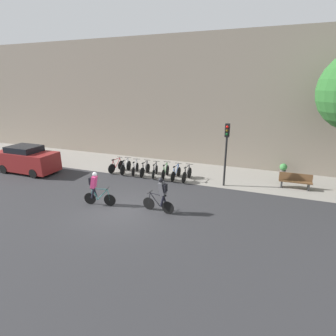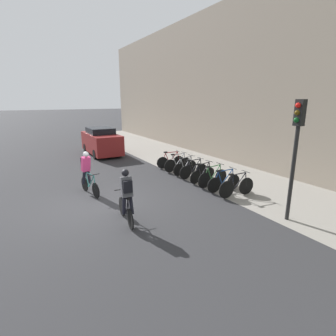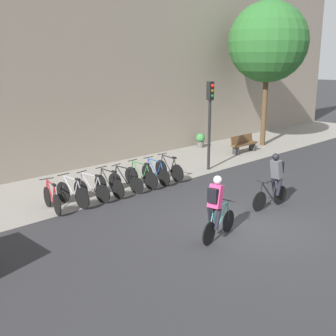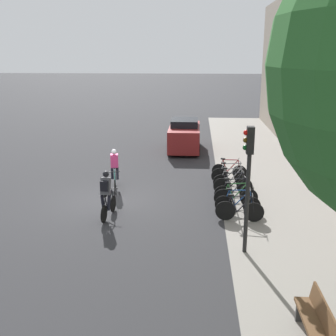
# 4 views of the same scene
# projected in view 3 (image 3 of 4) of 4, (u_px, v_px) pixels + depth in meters

# --- Properties ---
(ground) EXTENTS (200.00, 200.00, 0.00)m
(ground) POSITION_uv_depth(u_px,v_px,m) (248.00, 226.00, 11.97)
(ground) COLOR #2B2B2D
(kerb_strip) EXTENTS (44.00, 4.50, 0.01)m
(kerb_strip) POSITION_uv_depth(u_px,v_px,m) (106.00, 180.00, 16.62)
(kerb_strip) COLOR gray
(kerb_strip) RESTS_ON ground
(building_facade) EXTENTS (44.00, 0.60, 9.27)m
(building_facade) POSITION_uv_depth(u_px,v_px,m) (64.00, 59.00, 17.24)
(building_facade) COLOR gray
(building_facade) RESTS_ON ground
(cyclist_pink) EXTENTS (1.66, 0.54, 1.75)m
(cyclist_pink) POSITION_uv_depth(u_px,v_px,m) (216.00, 206.00, 10.76)
(cyclist_pink) COLOR black
(cyclist_pink) RESTS_ON ground
(cyclist_grey) EXTENTS (1.66, 0.49, 1.75)m
(cyclist_grey) POSITION_uv_depth(u_px,v_px,m) (275.00, 178.00, 13.34)
(cyclist_grey) COLOR black
(cyclist_grey) RESTS_ON ground
(parked_bike_0) EXTENTS (0.49, 1.59, 0.96)m
(parked_bike_0) POSITION_uv_depth(u_px,v_px,m) (52.00, 199.00, 13.07)
(parked_bike_0) COLOR black
(parked_bike_0) RESTS_ON ground
(parked_bike_1) EXTENTS (0.46, 1.71, 0.98)m
(parked_bike_1) POSITION_uv_depth(u_px,v_px,m) (72.00, 193.00, 13.57)
(parked_bike_1) COLOR black
(parked_bike_1) RESTS_ON ground
(parked_bike_2) EXTENTS (0.49, 1.60, 0.95)m
(parked_bike_2) POSITION_uv_depth(u_px,v_px,m) (91.00, 189.00, 14.07)
(parked_bike_2) COLOR black
(parked_bike_2) RESTS_ON ground
(parked_bike_3) EXTENTS (0.46, 1.62, 0.96)m
(parked_bike_3) POSITION_uv_depth(u_px,v_px,m) (109.00, 185.00, 14.57)
(parked_bike_3) COLOR black
(parked_bike_3) RESTS_ON ground
(parked_bike_4) EXTENTS (0.47, 1.60, 0.93)m
(parked_bike_4) POSITION_uv_depth(u_px,v_px,m) (126.00, 181.00, 15.08)
(parked_bike_4) COLOR black
(parked_bike_4) RESTS_ON ground
(parked_bike_5) EXTENTS (0.46, 1.69, 0.98)m
(parked_bike_5) POSITION_uv_depth(u_px,v_px,m) (141.00, 177.00, 15.57)
(parked_bike_5) COLOR black
(parked_bike_5) RESTS_ON ground
(parked_bike_6) EXTENTS (0.46, 1.66, 0.96)m
(parked_bike_6) POSITION_uv_depth(u_px,v_px,m) (155.00, 173.00, 16.08)
(parked_bike_6) COLOR black
(parked_bike_6) RESTS_ON ground
(parked_bike_7) EXTENTS (0.46, 1.68, 0.99)m
(parked_bike_7) POSITION_uv_depth(u_px,v_px,m) (169.00, 169.00, 16.58)
(parked_bike_7) COLOR black
(parked_bike_7) RESTS_ON ground
(traffic_light_pole) EXTENTS (0.26, 0.30, 3.75)m
(traffic_light_pole) POSITION_uv_depth(u_px,v_px,m) (210.00, 110.00, 17.60)
(traffic_light_pole) COLOR black
(traffic_light_pole) RESTS_ON ground
(bench) EXTENTS (1.79, 0.44, 0.89)m
(bench) POSITION_uv_depth(u_px,v_px,m) (244.00, 143.00, 21.53)
(bench) COLOR brown
(bench) RESTS_ON ground
(street_tree_0) EXTENTS (4.22, 4.22, 7.66)m
(street_tree_0) POSITION_uv_depth(u_px,v_px,m) (268.00, 42.00, 22.24)
(street_tree_0) COLOR #4C3823
(street_tree_0) RESTS_ON ground
(potted_plant) EXTENTS (0.48, 0.48, 0.78)m
(potted_plant) POSITION_uv_depth(u_px,v_px,m) (201.00, 140.00, 22.84)
(potted_plant) COLOR #56514C
(potted_plant) RESTS_ON ground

